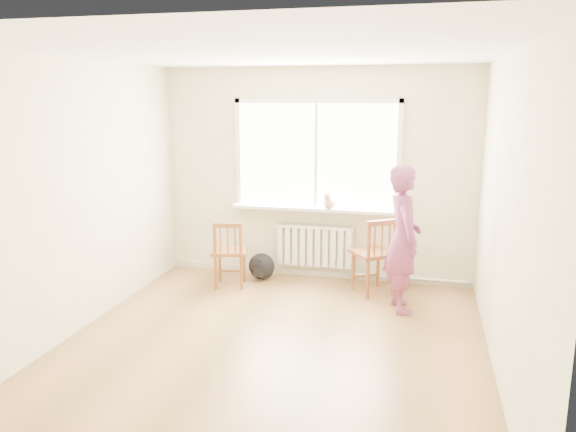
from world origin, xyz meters
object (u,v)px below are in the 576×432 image
Objects in this scene: cat at (330,201)px; backpack at (262,266)px; person at (403,239)px; chair_left at (229,254)px; chair_right at (376,256)px.

cat reaches higher than backpack.
person is 4.67× the size of backpack.
backpack is at bearing -140.40° from chair_left.
chair_right is at bearing -8.24° from backpack.
chair_right is 0.58× the size of person.
chair_left is at bearing -30.68° from chair_right.
backpack is at bearing 52.55° from person.
person reaches higher than backpack.
cat is 1.23m from backpack.
backpack is (-1.80, 0.65, -0.64)m from person.
chair_left is 0.54m from backpack.
person is 4.44× the size of cat.
cat is at bearing 7.00° from backpack.
person is at bearing -19.91° from backpack.
person is at bearing 90.30° from chair_right.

